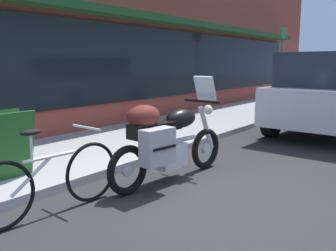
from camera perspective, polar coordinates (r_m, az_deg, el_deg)
name	(u,v)px	position (r m, az deg, el deg)	size (l,w,h in m)	color
ground_plane	(178,190)	(4.65, 1.63, -9.95)	(80.00, 80.00, 0.00)	#2C2C2C
sidewalk_curb	(270,106)	(13.58, 15.56, 2.97)	(30.00, 2.56, 0.12)	#A4A4A4
touring_motorcycle	(166,139)	(4.76, -0.30, -2.06)	(2.14, 0.62, 1.38)	black
parked_bicycle	(50,180)	(4.00, -17.83, -8.10)	(1.72, 0.48, 0.93)	black
sandwich_board_sign	(9,145)	(5.05, -23.50, -2.73)	(0.55, 0.40, 0.85)	#1E511E
parking_sign_pole	(282,60)	(13.04, 17.23, 9.70)	(0.44, 0.07, 2.63)	#59595B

